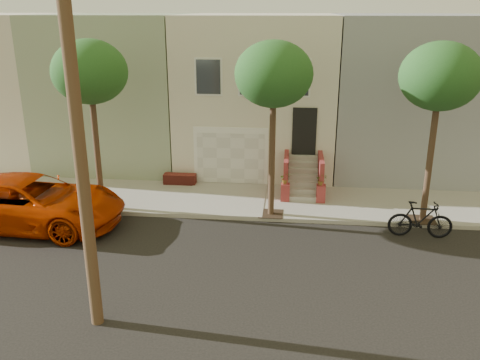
# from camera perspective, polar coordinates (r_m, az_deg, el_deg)

# --- Properties ---
(ground) EXTENTS (90.00, 90.00, 0.00)m
(ground) POSITION_cam_1_polar(r_m,az_deg,el_deg) (15.63, -0.92, -9.67)
(ground) COLOR black
(ground) RESTS_ON ground
(sidewalk) EXTENTS (40.00, 3.70, 0.15)m
(sidewalk) POSITION_cam_1_polar(r_m,az_deg,el_deg) (20.44, 0.85, -2.34)
(sidewalk) COLOR #9A968C
(sidewalk) RESTS_ON ground
(house_row) EXTENTS (33.10, 11.70, 7.00)m
(house_row) POSITION_cam_1_polar(r_m,az_deg,el_deg) (25.17, 2.10, 10.12)
(house_row) COLOR beige
(house_row) RESTS_ON sidewalk
(tree_left) EXTENTS (2.70, 2.57, 6.30)m
(tree_left) POSITION_cam_1_polar(r_m,az_deg,el_deg) (19.07, -16.53, 11.45)
(tree_left) COLOR #2D2116
(tree_left) RESTS_ON sidewalk
(tree_mid) EXTENTS (2.70, 2.57, 6.30)m
(tree_mid) POSITION_cam_1_polar(r_m,az_deg,el_deg) (17.68, 3.80, 11.65)
(tree_mid) COLOR #2D2116
(tree_mid) RESTS_ON sidewalk
(tree_right) EXTENTS (2.70, 2.57, 6.30)m
(tree_right) POSITION_cam_1_polar(r_m,az_deg,el_deg) (18.32, 21.57, 10.65)
(tree_right) COLOR #2D2116
(tree_right) RESTS_ON sidewalk
(pickup_truck) EXTENTS (6.68, 3.30, 1.82)m
(pickup_truck) POSITION_cam_1_polar(r_m,az_deg,el_deg) (19.46, -22.44, -2.32)
(pickup_truck) COLOR #B82D00
(pickup_truck) RESTS_ON ground
(motorcycle) EXTENTS (2.16, 0.69, 1.28)m
(motorcycle) POSITION_cam_1_polar(r_m,az_deg,el_deg) (18.29, 19.61, -4.20)
(motorcycle) COLOR black
(motorcycle) RESTS_ON ground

